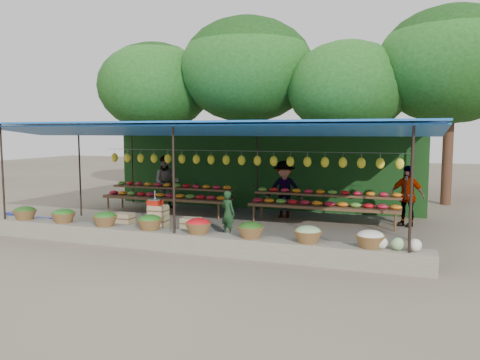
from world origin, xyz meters
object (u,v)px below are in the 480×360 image
(vendor_seated, at_px, (228,213))
(blue_crate_back, at_px, (16,218))
(crate_counter, at_px, (157,223))
(weighing_scale, at_px, (155,202))
(blue_crate_front, at_px, (40,224))

(vendor_seated, height_order, blue_crate_back, vendor_seated)
(crate_counter, relative_size, blue_crate_back, 4.74)
(vendor_seated, bearing_deg, crate_counter, 41.82)
(blue_crate_back, bearing_deg, weighing_scale, 18.93)
(crate_counter, height_order, vendor_seated, vendor_seated)
(crate_counter, height_order, blue_crate_front, crate_counter)
(blue_crate_front, xyz_separation_m, blue_crate_back, (-1.34, 0.51, -0.01))
(weighing_scale, bearing_deg, vendor_seated, 19.75)
(weighing_scale, height_order, blue_crate_back, weighing_scale)
(blue_crate_front, bearing_deg, crate_counter, 9.92)
(crate_counter, height_order, weighing_scale, weighing_scale)
(blue_crate_back, bearing_deg, crate_counter, 18.93)
(weighing_scale, height_order, blue_crate_front, weighing_scale)
(crate_counter, distance_m, blue_crate_back, 4.63)
(vendor_seated, xyz_separation_m, blue_crate_front, (-4.95, -1.08, -0.41))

